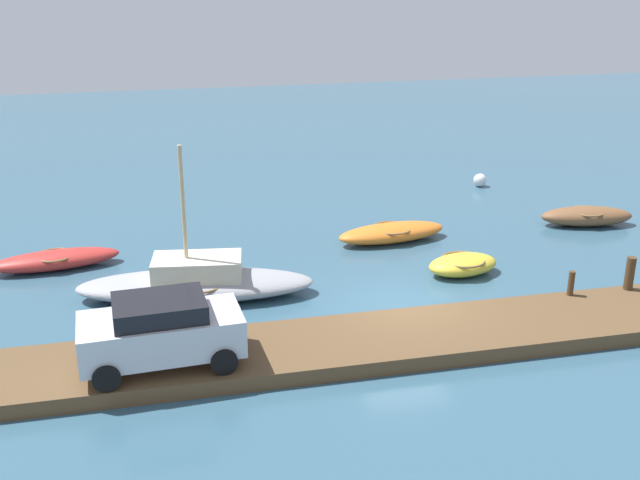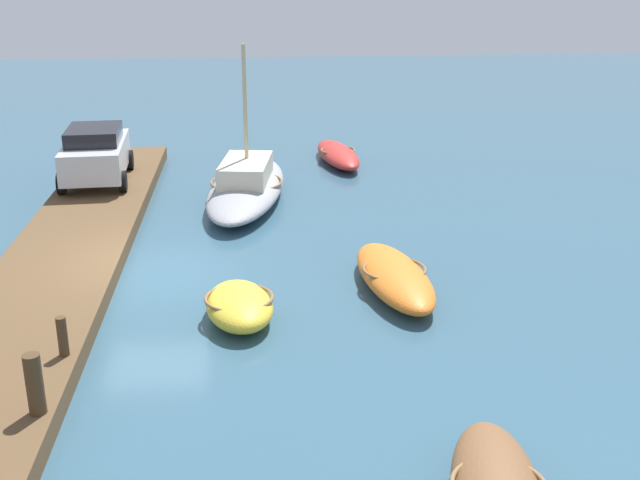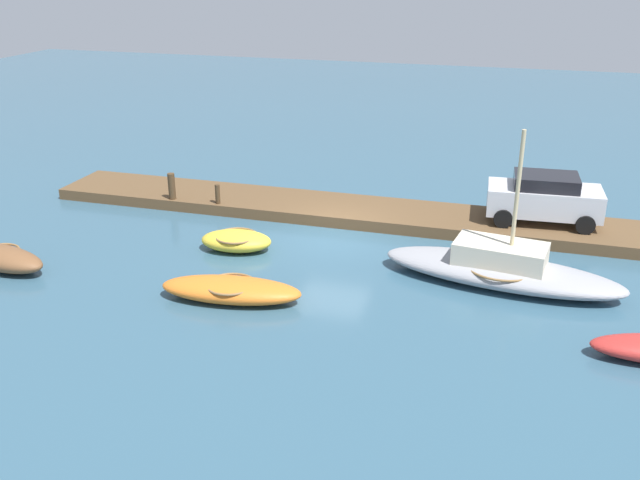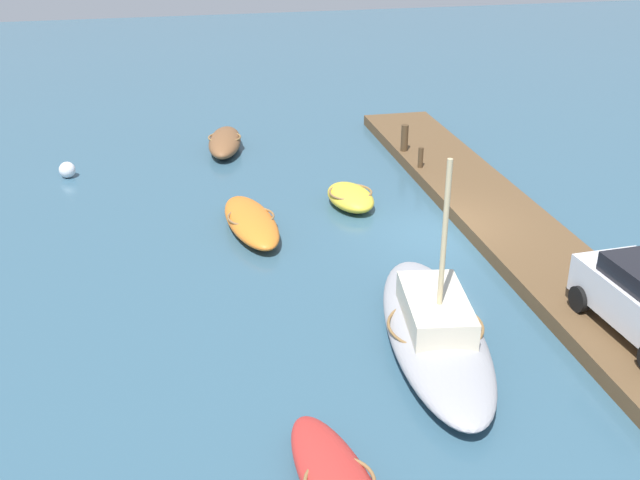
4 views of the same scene
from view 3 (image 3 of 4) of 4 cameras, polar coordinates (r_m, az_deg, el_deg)
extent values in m
plane|color=#33566B|center=(24.68, 1.05, 0.34)|extent=(84.00, 84.00, 0.00)
cube|color=brown|center=(26.52, 2.27, 2.37)|extent=(23.11, 2.81, 0.41)
ellipsoid|color=orange|center=(20.19, -7.17, -4.00)|extent=(4.19, 1.84, 0.65)
torus|color=olive|center=(20.11, -7.19, -3.54)|extent=(1.61, 1.61, 0.07)
ellipsoid|color=#939399|center=(21.69, 14.37, -2.50)|extent=(7.33, 3.11, 0.75)
torus|color=olive|center=(21.61, 14.42, -2.00)|extent=(2.51, 2.51, 0.07)
cube|color=beige|center=(21.48, 14.30, -1.10)|extent=(2.79, 1.73, 0.68)
cylinder|color=#C6B284|center=(20.85, 15.54, 3.08)|extent=(0.12, 0.12, 4.08)
ellipsoid|color=gold|center=(23.55, -6.75, -0.06)|extent=(2.50, 1.65, 0.65)
torus|color=olive|center=(23.48, -6.77, 0.35)|extent=(1.61, 1.61, 0.07)
cylinder|color=#47331E|center=(26.81, -8.24, 3.68)|extent=(0.18, 0.18, 0.74)
cylinder|color=#47331E|center=(27.59, -11.85, 4.25)|extent=(0.27, 0.27, 1.01)
cube|color=silver|center=(25.77, 17.56, 3.07)|extent=(3.92, 2.00, 0.93)
cube|color=black|center=(25.56, 17.74, 4.53)|extent=(2.23, 1.69, 0.45)
cylinder|color=black|center=(24.99, 14.52, 1.69)|extent=(0.65, 0.26, 0.64)
cylinder|color=black|center=(26.67, 14.48, 2.98)|extent=(0.65, 0.26, 0.64)
cylinder|color=black|center=(25.24, 20.57, 1.15)|extent=(0.65, 0.26, 0.64)
cylinder|color=black|center=(26.90, 20.17, 2.47)|extent=(0.65, 0.26, 0.64)
camera|label=1|loc=(41.27, 18.98, 21.64)|focal=42.99mm
camera|label=2|loc=(30.85, -35.12, 14.53)|focal=44.43mm
camera|label=4|loc=(19.93, 64.19, 12.56)|focal=43.65mm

